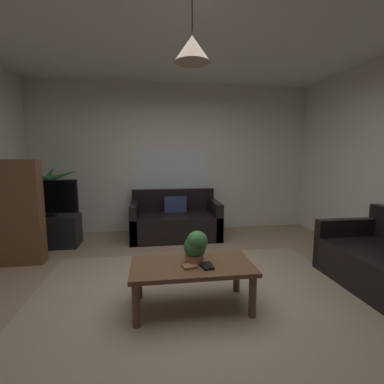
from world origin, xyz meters
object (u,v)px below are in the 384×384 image
at_px(book_on_table_0, 190,266).
at_px(pendant_lamp, 192,49).
at_px(potted_plant_on_table, 196,246).
at_px(potted_palm_corner, 48,207).
at_px(couch_under_window, 175,222).
at_px(coffee_table, 192,271).
at_px(remote_on_table_0, 204,266).
at_px(tv, 47,198).
at_px(bookshelf_corner, 13,212).
at_px(remote_on_table_1, 210,266).
at_px(tv_stand, 49,231).

distance_m(book_on_table_0, pendant_lamp, 1.91).
height_order(book_on_table_0, potted_plant_on_table, potted_plant_on_table).
relative_size(book_on_table_0, potted_palm_corner, 0.10).
relative_size(couch_under_window, coffee_table, 1.33).
height_order(couch_under_window, remote_on_table_0, couch_under_window).
relative_size(tv, potted_palm_corner, 0.72).
distance_m(remote_on_table_0, potted_palm_corner, 3.54).
height_order(tv, potted_palm_corner, potted_palm_corner).
bearing_deg(bookshelf_corner, coffee_table, -32.62).
distance_m(remote_on_table_1, tv, 3.06).
relative_size(couch_under_window, remote_on_table_0, 9.57).
height_order(tv, bookshelf_corner, bookshelf_corner).
bearing_deg(coffee_table, remote_on_table_1, -29.50).
relative_size(potted_plant_on_table, bookshelf_corner, 0.22).
relative_size(coffee_table, potted_palm_corner, 0.89).
height_order(tv_stand, potted_palm_corner, potted_palm_corner).
bearing_deg(remote_on_table_0, remote_on_table_1, -3.01).
xyz_separation_m(remote_on_table_0, potted_palm_corner, (-2.27, 2.71, 0.10)).
bearing_deg(coffee_table, tv_stand, 133.63).
xyz_separation_m(book_on_table_0, remote_on_table_0, (0.13, -0.02, -0.00)).
bearing_deg(coffee_table, remote_on_table_0, -43.44).
distance_m(potted_palm_corner, bookshelf_corner, 1.24).
bearing_deg(bookshelf_corner, book_on_table_0, -34.47).
bearing_deg(coffee_table, potted_plant_on_table, 40.56).
height_order(potted_plant_on_table, tv, tv).
bearing_deg(tv, pendant_lamp, -46.07).
bearing_deg(coffee_table, book_on_table_0, -114.16).
height_order(tv_stand, tv, tv).
height_order(coffee_table, potted_plant_on_table, potted_plant_on_table).
height_order(tv_stand, bookshelf_corner, bookshelf_corner).
bearing_deg(pendant_lamp, bookshelf_corner, 147.38).
height_order(coffee_table, book_on_table_0, book_on_table_0).
xyz_separation_m(potted_palm_corner, pendant_lamp, (2.17, -2.62, 1.81)).
relative_size(remote_on_table_0, bookshelf_corner, 0.11).
distance_m(book_on_table_0, bookshelf_corner, 2.61).
height_order(coffee_table, potted_palm_corner, potted_palm_corner).
bearing_deg(potted_plant_on_table, tv, 134.98).
height_order(couch_under_window, potted_plant_on_table, couch_under_window).
relative_size(coffee_table, book_on_table_0, 8.97).
relative_size(tv_stand, tv, 0.97).
height_order(remote_on_table_1, potted_plant_on_table, potted_plant_on_table).
bearing_deg(pendant_lamp, book_on_table_0, -114.16).
bearing_deg(couch_under_window, bookshelf_corner, -156.96).
bearing_deg(potted_palm_corner, bookshelf_corner, -90.19).
bearing_deg(potted_palm_corner, couch_under_window, -7.33).
relative_size(potted_plant_on_table, tv_stand, 0.35).
bearing_deg(book_on_table_0, couch_under_window, 88.37).
bearing_deg(tv, remote_on_table_1, -45.14).
distance_m(potted_plant_on_table, potted_palm_corner, 3.41).
distance_m(couch_under_window, tv, 2.11).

